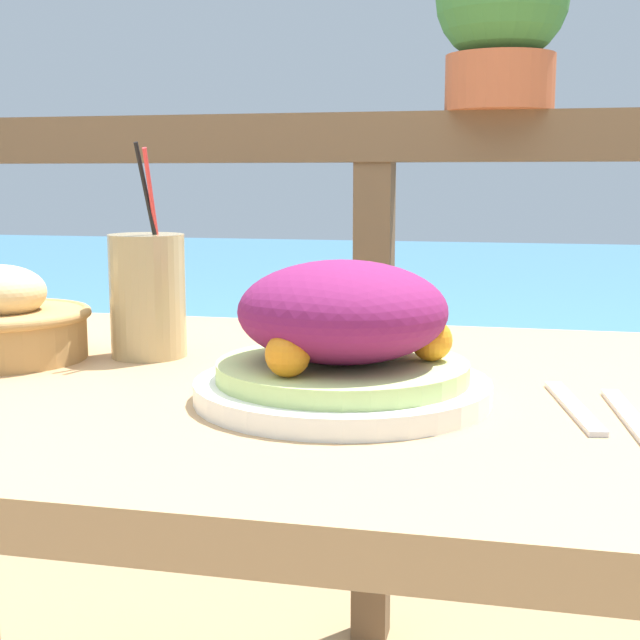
# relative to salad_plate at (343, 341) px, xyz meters

# --- Properties ---
(patio_table) EXTENTS (1.29, 0.76, 0.72)m
(patio_table) POSITION_rel_salad_plate_xyz_m (-0.11, 0.07, -0.15)
(patio_table) COLOR tan
(patio_table) RESTS_ON ground_plane
(railing_fence) EXTENTS (2.80, 0.08, 1.04)m
(railing_fence) POSITION_rel_salad_plate_xyz_m (-0.11, 0.86, 0.01)
(railing_fence) COLOR brown
(railing_fence) RESTS_ON ground_plane
(sea_backdrop) EXTENTS (12.00, 4.00, 0.48)m
(sea_backdrop) POSITION_rel_salad_plate_xyz_m (-0.11, 3.36, -0.53)
(sea_backdrop) COLOR teal
(sea_backdrop) RESTS_ON ground_plane
(salad_plate) EXTENTS (0.28, 0.28, 0.13)m
(salad_plate) POSITION_rel_salad_plate_xyz_m (0.00, 0.00, 0.00)
(salad_plate) COLOR white
(salad_plate) RESTS_ON patio_table
(drink_glass) EXTENTS (0.09, 0.09, 0.25)m
(drink_glass) POSITION_rel_salad_plate_xyz_m (-0.26, 0.16, 0.02)
(drink_glass) COLOR tan
(drink_glass) RESTS_ON patio_table
(bread_basket) EXTENTS (0.21, 0.21, 0.11)m
(bread_basket) POSITION_rel_salad_plate_xyz_m (-0.42, 0.10, -0.01)
(bread_basket) COLOR #AD7F47
(bread_basket) RESTS_ON patio_table
(potted_plant) EXTENTS (0.24, 0.24, 0.32)m
(potted_plant) POSITION_rel_salad_plate_xyz_m (0.11, 0.86, 0.43)
(potted_plant) COLOR #B75B38
(potted_plant) RESTS_ON railing_fence
(fork) EXTENTS (0.05, 0.18, 0.00)m
(fork) POSITION_rel_salad_plate_xyz_m (0.21, 0.01, -0.06)
(fork) COLOR silver
(fork) RESTS_ON patio_table
(knife) EXTENTS (0.03, 0.18, 0.00)m
(knife) POSITION_rel_salad_plate_xyz_m (0.26, -0.01, -0.06)
(knife) COLOR silver
(knife) RESTS_ON patio_table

